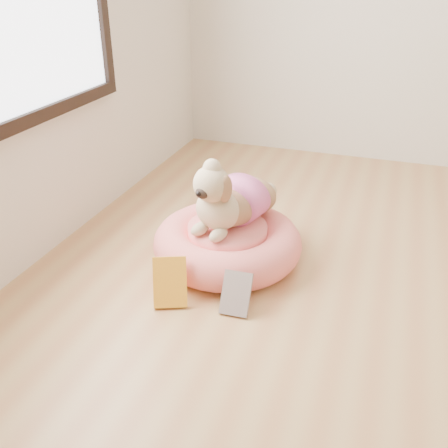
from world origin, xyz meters
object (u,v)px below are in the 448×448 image
(pet_bed, at_px, (227,243))
(book_yellow, at_px, (170,282))
(dog, at_px, (230,187))
(book_white, at_px, (236,293))

(pet_bed, distance_m, book_yellow, 0.42)
(dog, relative_size, book_white, 2.78)
(pet_bed, height_order, book_white, pet_bed)
(book_white, bearing_deg, book_yellow, -174.47)
(dog, xyz_separation_m, book_yellow, (-0.12, -0.43, -0.27))
(pet_bed, distance_m, book_white, 0.40)
(pet_bed, relative_size, book_yellow, 3.35)
(pet_bed, bearing_deg, book_white, -66.13)
(pet_bed, height_order, book_yellow, book_yellow)
(book_yellow, distance_m, book_white, 0.28)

